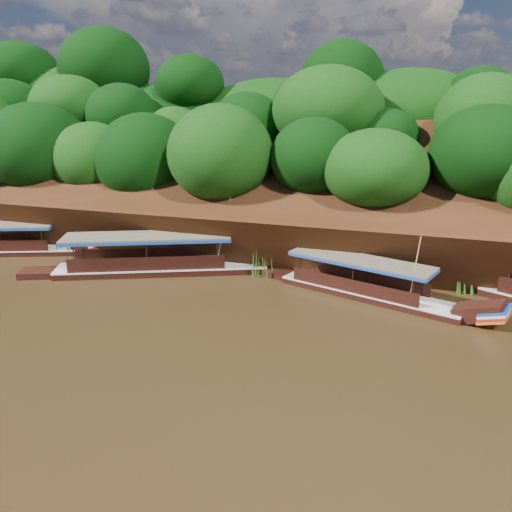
% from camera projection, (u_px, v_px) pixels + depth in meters
% --- Properties ---
extents(ground, '(160.00, 160.00, 0.00)m').
position_uv_depth(ground, '(309.00, 350.00, 22.63)').
color(ground, black).
rests_on(ground, ground).
extents(riverbank, '(120.00, 30.06, 19.40)m').
position_uv_depth(riverbank, '(366.00, 211.00, 42.72)').
color(riverbank, black).
rests_on(riverbank, ground).
extents(boat_1, '(12.53, 5.59, 4.61)m').
position_uv_depth(boat_1, '(380.00, 292.00, 28.28)').
color(boat_1, black).
rests_on(boat_1, ground).
extents(boat_2, '(15.66, 8.34, 6.01)m').
position_uv_depth(boat_2, '(175.00, 264.00, 32.92)').
color(boat_2, black).
rests_on(boat_2, ground).
extents(boat_3, '(12.35, 6.20, 2.66)m').
position_uv_depth(boat_3, '(18.00, 247.00, 37.01)').
color(boat_3, black).
rests_on(boat_3, ground).
extents(reeds, '(49.42, 2.52, 2.03)m').
position_uv_depth(reeds, '(298.00, 264.00, 31.93)').
color(reeds, '#276318').
rests_on(reeds, ground).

